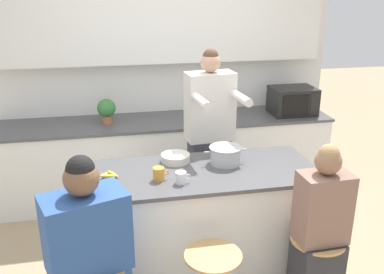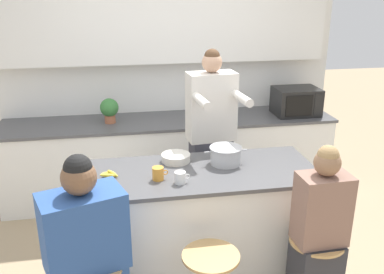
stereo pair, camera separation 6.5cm
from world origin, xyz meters
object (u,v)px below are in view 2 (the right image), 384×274
at_px(person_cooking, 211,148).
at_px(person_seated_near, 318,243).
at_px(kitchen_island, 194,224).
at_px(banana_bunch, 109,174).
at_px(coffee_cup_near, 180,178).
at_px(bar_stool_rightmost, 313,274).
at_px(fruit_bowl, 176,158).
at_px(potted_plant, 109,109).
at_px(cooking_pot, 226,155).
at_px(microwave, 296,101).
at_px(coffee_cup_far, 158,173).
at_px(person_wrapped_blanket, 87,263).

relative_size(person_cooking, person_seated_near, 1.33).
xyz_separation_m(kitchen_island, banana_bunch, (-0.63, 0.01, 0.48)).
bearing_deg(coffee_cup_near, banana_bunch, 159.29).
bearing_deg(bar_stool_rightmost, fruit_bowl, 137.03).
bearing_deg(potted_plant, cooking_pot, -56.58).
xyz_separation_m(person_cooking, coffee_cup_near, (-0.40, -0.79, 0.11)).
height_order(person_seated_near, microwave, person_seated_near).
bearing_deg(cooking_pot, kitchen_island, -158.81).
xyz_separation_m(kitchen_island, bar_stool_rightmost, (0.75, -0.58, -0.13)).
distance_m(person_seated_near, potted_plant, 2.52).
relative_size(kitchen_island, microwave, 3.90).
bearing_deg(person_seated_near, bar_stool_rightmost, 80.81).
relative_size(person_cooking, coffee_cup_far, 15.14).
xyz_separation_m(coffee_cup_far, banana_bunch, (-0.35, 0.11, -0.03)).
bearing_deg(microwave, coffee_cup_far, -138.05).
bearing_deg(bar_stool_rightmost, banana_bunch, 156.68).
bearing_deg(person_cooking, person_seated_near, -73.87).
height_order(person_cooking, person_wrapped_blanket, person_cooking).
bearing_deg(person_wrapped_blanket, coffee_cup_near, 14.28).
relative_size(kitchen_island, fruit_bowl, 8.19).
bearing_deg(coffee_cup_near, fruit_bowl, 86.57).
bearing_deg(person_seated_near, microwave, 69.89).
bearing_deg(cooking_pot, person_seated_near, -55.89).
bearing_deg(person_wrapped_blanket, coffee_cup_far, 26.60).
bearing_deg(cooking_pot, coffee_cup_near, -144.77).
height_order(fruit_bowl, banana_bunch, fruit_bowl).
distance_m(person_wrapped_blanket, coffee_cup_far, 0.79).
xyz_separation_m(bar_stool_rightmost, potted_plant, (-1.38, 2.06, 0.69)).
xyz_separation_m(bar_stool_rightmost, person_seated_near, (-0.00, -0.01, 0.26)).
xyz_separation_m(kitchen_island, microwave, (1.41, 1.43, 0.56)).
xyz_separation_m(microwave, potted_plant, (-2.04, 0.04, -0.00)).
xyz_separation_m(kitchen_island, coffee_cup_far, (-0.28, -0.09, 0.51)).
distance_m(coffee_cup_far, banana_bunch, 0.37).
bearing_deg(person_cooking, coffee_cup_near, -122.16).
bearing_deg(potted_plant, person_seated_near, -56.35).
distance_m(person_cooking, cooking_pot, 0.53).
distance_m(bar_stool_rightmost, person_wrapped_blanket, 1.56).
bearing_deg(kitchen_island, coffee_cup_near, -125.91).
xyz_separation_m(kitchen_island, coffee_cup_near, (-0.13, -0.18, 0.50)).
distance_m(bar_stool_rightmost, microwave, 2.23).
bearing_deg(person_cooking, bar_stool_rightmost, -73.57).
bearing_deg(person_wrapped_blanket, cooking_pot, 15.15).
xyz_separation_m(person_cooking, fruit_bowl, (-0.37, -0.40, 0.09)).
bearing_deg(person_cooking, microwave, 29.78).
height_order(bar_stool_rightmost, person_wrapped_blanket, person_wrapped_blanket).
xyz_separation_m(person_cooking, microwave, (1.15, 0.81, 0.16)).
relative_size(bar_stool_rightmost, potted_plant, 2.37).
xyz_separation_m(person_wrapped_blanket, coffee_cup_near, (0.65, 0.42, 0.33)).
bearing_deg(fruit_bowl, person_seated_near, -43.53).
relative_size(cooking_pot, coffee_cup_near, 3.05).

